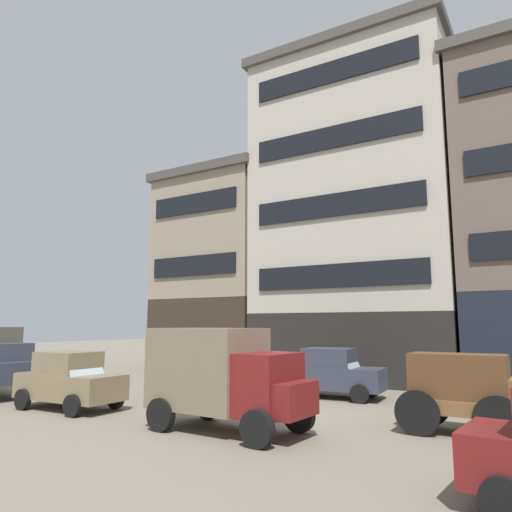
{
  "coord_description": "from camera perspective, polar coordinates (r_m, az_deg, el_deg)",
  "views": [
    {
      "loc": [
        7.7,
        -12.75,
        2.71
      ],
      "look_at": [
        -1.39,
        2.21,
        5.24
      ],
      "focal_mm": 33.47,
      "sensor_mm": 36.0,
      "label": 1
    }
  ],
  "objects": [
    {
      "name": "ground_plane",
      "position": [
        15.14,
        0.15,
        -18.53
      ],
      "size": [
        120.0,
        120.0,
        0.0
      ],
      "primitive_type": "plane",
      "color": "slate"
    },
    {
      "name": "building_far_left",
      "position": [
        29.14,
        -3.45,
        -1.9
      ],
      "size": [
        7.21,
        7.05,
        11.72
      ],
      "color": "#33281E",
      "rests_on": "ground_plane"
    },
    {
      "name": "building_center_left",
      "position": [
        25.81,
        12.2,
        5.12
      ],
      "size": [
        10.3,
        7.05,
        17.08
      ],
      "color": "black",
      "rests_on": "ground_plane"
    },
    {
      "name": "cargo_wagon",
      "position": [
        13.46,
        23.32,
        -14.24
      ],
      "size": [
        2.91,
        1.51,
        1.98
      ],
      "color": "brown",
      "rests_on": "ground_plane"
    },
    {
      "name": "delivery_truck_near",
      "position": [
        12.83,
        -3.76,
        -13.96
      ],
      "size": [
        4.43,
        2.32,
        2.62
      ],
      "color": "maroon",
      "rests_on": "ground_plane"
    },
    {
      "name": "sedan_dark",
      "position": [
        18.7,
        9.15,
        -13.63
      ],
      "size": [
        3.8,
        2.06,
        1.83
      ],
      "color": "#333847",
      "rests_on": "ground_plane"
    },
    {
      "name": "sedan_light",
      "position": [
        17.18,
        -21.38,
        -13.67
      ],
      "size": [
        3.72,
        1.9,
        1.83
      ],
      "color": "#7A6B4C",
      "rests_on": "ground_plane"
    }
  ]
}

